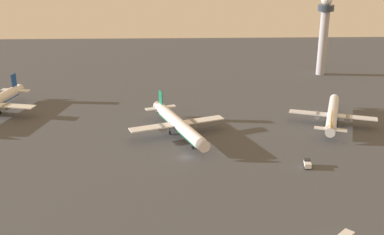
# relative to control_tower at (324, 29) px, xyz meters

# --- Properties ---
(ground_plane) EXTENTS (416.00, 416.00, 0.00)m
(ground_plane) POSITION_rel_control_tower_xyz_m (-72.20, -102.08, -23.49)
(ground_plane) COLOR #424449
(control_tower) EXTENTS (8.00, 8.00, 40.80)m
(control_tower) POSITION_rel_control_tower_xyz_m (0.00, 0.00, 0.00)
(control_tower) COLOR #A8A8B2
(control_tower) RESTS_ON ground
(airplane_taxiway_distant) EXTENTS (33.92, 43.03, 11.48)m
(airplane_taxiway_distant) POSITION_rel_control_tower_xyz_m (-74.43, -83.34, -19.15)
(airplane_taxiway_distant) COLOR white
(airplane_taxiway_distant) RESTS_ON ground
(airplane_terminal_side) EXTENTS (31.21, 39.64, 10.50)m
(airplane_terminal_side) POSITION_rel_control_tower_xyz_m (-16.78, -74.23, -19.53)
(airplane_terminal_side) COLOR silver
(airplane_terminal_side) RESTS_ON ground
(cargo_loader) EXTENTS (2.57, 4.39, 2.25)m
(cargo_loader) POSITION_rel_control_tower_xyz_m (-35.43, -110.72, -22.32)
(cargo_loader) COLOR white
(cargo_loader) RESTS_ON ground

